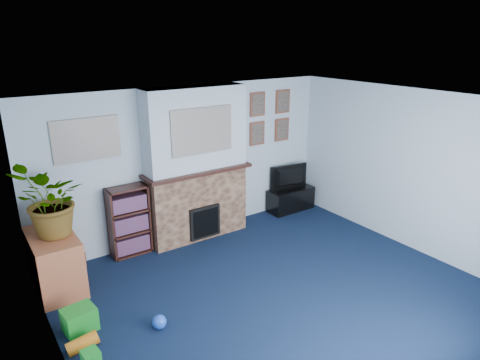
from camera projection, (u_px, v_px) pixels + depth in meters
floor at (278, 295)px, 5.39m from camera, size 5.00×4.50×0.01m
ceiling at (285, 104)px, 4.61m from camera, size 5.00×4.50×0.01m
wall_back at (190, 162)px, 6.75m from camera, size 5.00×0.04×2.40m
wall_front at (471, 301)px, 3.24m from camera, size 5.00×0.04×2.40m
wall_left at (56, 271)px, 3.66m from camera, size 0.04×4.50×2.40m
wall_right at (411, 171)px, 6.34m from camera, size 0.04×4.50×2.40m
chimney_breast at (196, 166)px, 6.60m from camera, size 1.72×0.50×2.40m
collage_main at (202, 131)px, 6.24m from camera, size 1.00×0.03×0.68m
collage_left at (86, 140)px, 5.72m from camera, size 0.90×0.03×0.58m
portrait_tl at (257, 104)px, 7.17m from camera, size 0.30×0.03×0.40m
portrait_tr at (283, 102)px, 7.47m from camera, size 0.30×0.03×0.40m
portrait_bl at (257, 133)px, 7.33m from camera, size 0.30×0.03×0.40m
portrait_br at (282, 130)px, 7.63m from camera, size 0.30×0.03×0.40m
tv_stand at (291, 198)px, 7.94m from camera, size 0.88×0.37×0.42m
television at (291, 177)px, 7.82m from camera, size 0.76×0.22×0.43m
bookshelf at (129, 222)px, 6.27m from camera, size 0.58×0.28×1.05m
sideboard at (55, 264)px, 5.44m from camera, size 0.53×0.96×0.75m
potted_plant at (51, 201)px, 5.15m from camera, size 1.04×1.08×0.93m
mantel_clock at (191, 166)px, 6.49m from camera, size 0.09×0.06×0.13m
mantel_candle at (210, 162)px, 6.67m from camera, size 0.06×0.06×0.18m
mantel_teddy at (167, 171)px, 6.27m from camera, size 0.14×0.14×0.14m
mantel_can at (232, 159)px, 6.89m from camera, size 0.06×0.06×0.12m
green_crate at (79, 319)px, 4.71m from camera, size 0.37×0.31×0.27m
toy_ball at (159, 321)px, 4.76m from camera, size 0.16×0.16×0.16m
toy_block at (91, 358)px, 4.19m from camera, size 0.18×0.18×0.20m
toy_tube at (83, 343)px, 4.45m from camera, size 0.34×0.15×0.19m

